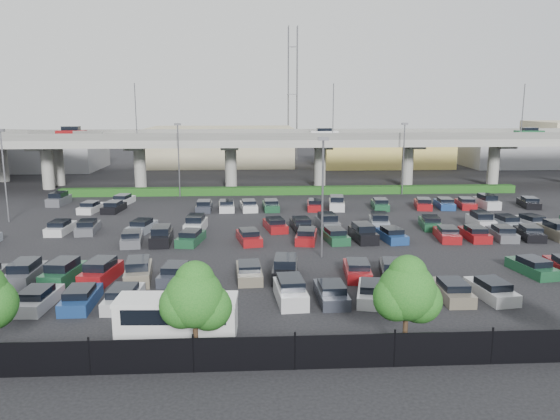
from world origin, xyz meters
name	(u,v)px	position (x,y,z in m)	size (l,w,h in m)	color
ground	(311,235)	(0.00, 0.00, 0.00)	(280.00, 280.00, 0.00)	black
overpass	(287,143)	(-0.25, 32.03, 6.97)	(150.00, 13.00, 15.80)	gray
hedge	(292,191)	(0.00, 25.00, 0.55)	(66.00, 1.60, 1.10)	#124014
fence	(374,351)	(-0.05, -28.00, 0.90)	(70.00, 0.10, 2.00)	black
tree_row	(383,291)	(0.70, -26.53, 3.52)	(65.07, 3.66, 5.94)	#332316
shuttle_bus	(177,314)	(-10.37, -23.36, 1.20)	(6.97, 2.70, 2.20)	silver
parked_cars	(313,238)	(-0.24, -3.80, 0.60)	(62.95, 41.67, 1.67)	#6C6454
light_poles	(269,171)	(-4.13, 2.00, 6.24)	(66.90, 48.38, 10.30)	#54545A
distant_buildings	(336,148)	(12.38, 61.81, 3.74)	(138.00, 24.00, 9.00)	gray
comm_tower	(293,92)	(4.00, 74.00, 15.61)	(2.40, 2.40, 30.00)	#54545A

